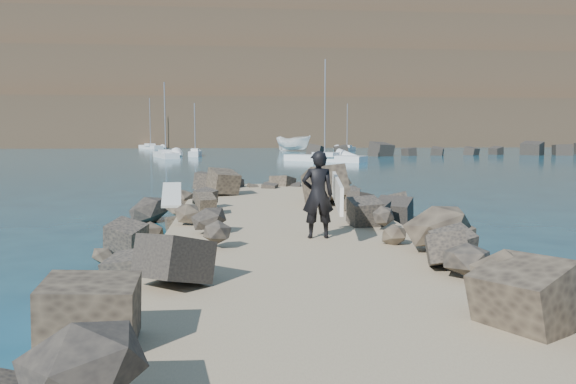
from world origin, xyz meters
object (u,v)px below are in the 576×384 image
(sailboat_f, at_px, (414,145))
(surfer_with_board, at_px, (321,194))
(surfboard_resting, at_px, (172,198))
(boat_imported, at_px, (293,143))

(sailboat_f, bearing_deg, surfer_with_board, -109.27)
(surfboard_resting, distance_m, sailboat_f, 103.44)
(surfboard_resting, height_order, surfer_with_board, surfer_with_board)
(boat_imported, distance_m, surfer_with_board, 75.70)
(surfer_with_board, bearing_deg, surfboard_resting, 131.04)
(sailboat_f, bearing_deg, surfboard_resting, -112.06)
(sailboat_f, bearing_deg, boat_imported, -137.93)
(surfer_with_board, bearing_deg, boat_imported, 84.34)
(surfboard_resting, bearing_deg, boat_imported, 75.93)
(boat_imported, relative_size, surfer_with_board, 2.59)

